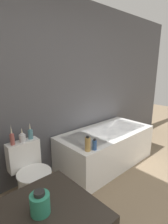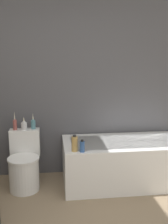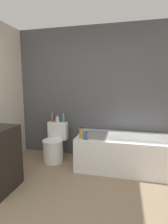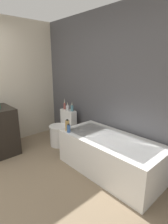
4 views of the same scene
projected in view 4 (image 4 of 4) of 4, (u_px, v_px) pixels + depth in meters
The scene contains 8 objects.
wall_back_tiled at pixel (96, 85), 3.33m from camera, with size 6.40×0.06×2.60m.
bathtub at pixel (110, 154), 2.79m from camera, with size 1.65×0.79×0.58m.
toilet at pixel (61, 131), 3.73m from camera, with size 0.40×0.54×0.73m.
vase_gold at pixel (65, 105), 3.80m from camera, with size 0.05×0.05×0.24m.
vase_silver at pixel (68, 107), 3.72m from camera, with size 0.08×0.08×0.18m.
vase_bronze at pixel (72, 108), 3.65m from camera, with size 0.06×0.06×0.21m.
shampoo_bottle_tall at pixel (67, 125), 3.00m from camera, with size 0.07×0.07×0.20m.
shampoo_bottle_short at pixel (69, 128), 2.92m from camera, with size 0.06×0.06×0.15m.
Camera 4 is at (2.31, -0.08, 1.70)m, focal length 28.00 mm.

